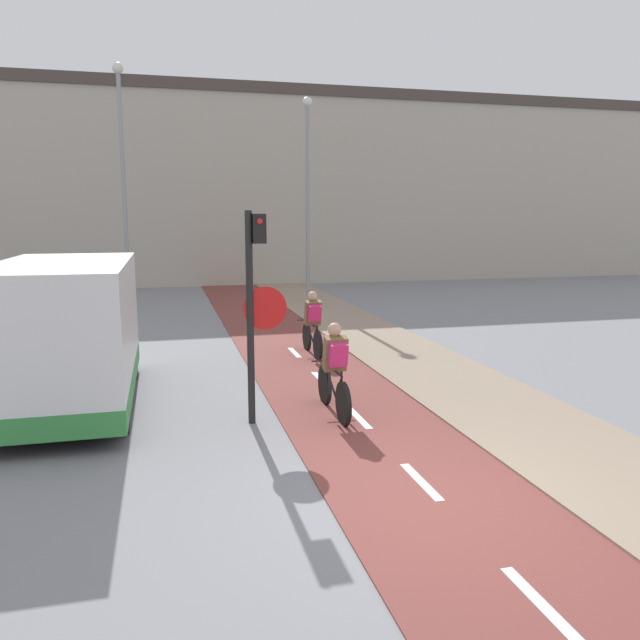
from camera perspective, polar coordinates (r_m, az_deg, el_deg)
ground_plane at (r=7.50m, az=10.78°, el=-15.94°), size 120.00×120.00×0.00m
bike_lane at (r=7.50m, az=10.77°, el=-15.87°), size 2.50×60.00×0.02m
sidewalk_strip at (r=8.74m, az=25.90°, el=-12.81°), size 2.40×60.00×0.05m
building_row_background at (r=31.94m, az=-9.03°, el=11.88°), size 60.00×5.20×9.24m
traffic_light_pole at (r=9.53m, az=-5.95°, el=2.36°), size 0.67×0.25×3.29m
street_lamp_far at (r=22.74m, az=-17.60°, el=13.31°), size 0.36×0.36×8.23m
street_lamp_sidewalk at (r=23.56m, az=-1.14°, el=12.63°), size 0.36×0.36×7.48m
cyclist_near at (r=10.07m, az=1.34°, el=-4.79°), size 0.46×1.83×1.52m
cyclist_far at (r=14.37m, az=-0.67°, el=-0.51°), size 0.46×1.78×1.51m
van at (r=11.29m, az=-22.16°, el=-1.38°), size 2.11×5.00×2.46m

